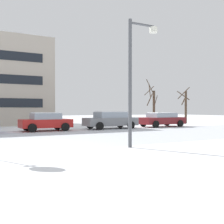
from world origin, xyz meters
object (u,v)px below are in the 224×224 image
object	(u,v)px
street_lamp	(135,70)
parked_car_maroon	(162,119)
parked_car_red	(46,121)
parked_car_gray	(111,120)

from	to	relation	value
street_lamp	parked_car_maroon	xyz separation A→B (m)	(10.16, 10.90, -2.68)
street_lamp	parked_car_maroon	distance (m)	15.14
parked_car_red	parked_car_maroon	xyz separation A→B (m)	(11.13, -0.13, -0.02)
street_lamp	parked_car_maroon	size ratio (longest dim) A/B	1.24
parked_car_gray	parked_car_maroon	size ratio (longest dim) A/B	1.03
parked_car_red	street_lamp	bearing A→B (deg)	-84.96
parked_car_gray	parked_car_maroon	distance (m)	5.57
parked_car_red	parked_car_gray	bearing A→B (deg)	-1.82
street_lamp	parked_car_gray	bearing A→B (deg)	67.05
street_lamp	parked_car_red	world-z (taller)	street_lamp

